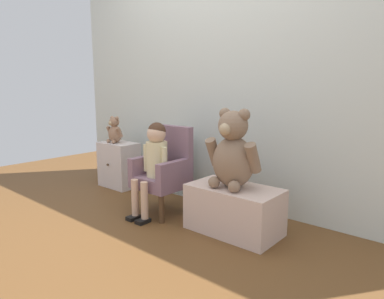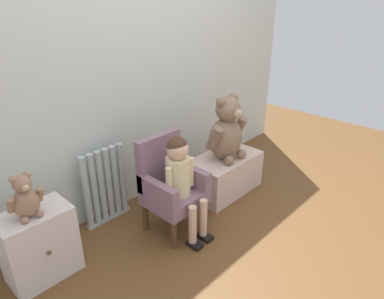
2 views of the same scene
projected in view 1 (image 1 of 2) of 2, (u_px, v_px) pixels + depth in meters
The scene contains 9 objects.
ground_plane at pixel (129, 239), 2.35m from camera, with size 6.00×6.00×0.00m, color brown.
back_wall at pixel (223, 66), 2.94m from camera, with size 3.80×0.05×2.40m, color silver.
radiator at pixel (174, 164), 3.31m from camera, with size 0.37×0.05×0.59m.
small_dresser at pixel (119, 165), 3.56m from camera, with size 0.41×0.28×0.46m.
child_armchair at pixel (165, 170), 2.81m from camera, with size 0.38×0.37×0.71m.
child_figure at pixel (154, 155), 2.70m from camera, with size 0.25×0.35×0.75m.
low_bench at pixel (234, 209), 2.43m from camera, with size 0.65×0.37×0.33m, color beige.
large_teddy_bear at pixel (233, 153), 2.36m from camera, with size 0.40×0.28×0.55m.
small_teddy_bear at pixel (115, 131), 3.50m from camera, with size 0.20×0.14×0.27m.
Camera 1 is at (1.76, -1.39, 1.02)m, focal length 32.00 mm.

